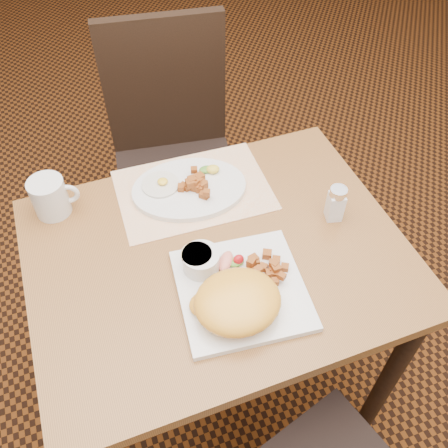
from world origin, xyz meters
The scene contains 15 objects.
ground centered at (0.00, 0.00, 0.00)m, with size 8.00×8.00×0.00m, color black.
table centered at (0.00, 0.00, 0.64)m, with size 0.90×0.70×0.75m.
chair_far centered at (0.07, 0.66, 0.54)m, with size 0.48×0.49×0.97m.
placemat centered at (0.01, 0.22, 0.75)m, with size 0.40×0.28×0.00m, color white.
plate_square centered at (0.01, -0.13, 0.76)m, with size 0.28×0.28×0.02m, color silver.
plate_oval centered at (0.00, 0.22, 0.76)m, with size 0.30×0.23×0.02m, color silver, non-canonical shape.
hollandaise_mound centered at (-0.02, -0.17, 0.80)m, with size 0.19×0.17×0.07m.
ramekin centered at (-0.06, -0.04, 0.79)m, with size 0.09×0.09×0.05m.
garnish_sq centered at (0.01, -0.05, 0.78)m, with size 0.07×0.07×0.03m.
fried_egg centered at (-0.07, 0.25, 0.77)m, with size 0.10×0.10×0.02m.
garnish_ov centered at (0.07, 0.26, 0.78)m, with size 0.06×0.04×0.02m.
salt_shaker centered at (0.31, 0.00, 0.80)m, with size 0.05×0.05×0.10m.
coffee_mug centered at (-0.35, 0.28, 0.80)m, with size 0.12×0.09×0.10m.
home_fries_sq centered at (0.08, -0.10, 0.78)m, with size 0.10×0.10×0.04m.
home_fries_ov centered at (0.02, 0.21, 0.78)m, with size 0.08×0.12×0.04m.
Camera 1 is at (-0.24, -0.70, 1.70)m, focal length 40.00 mm.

